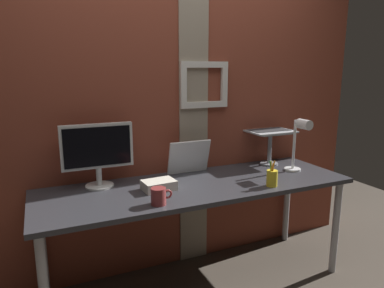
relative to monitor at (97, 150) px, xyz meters
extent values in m
plane|color=#4C4238|center=(0.52, -0.20, -0.97)|extent=(6.00, 6.00, 0.00)
cube|color=brown|center=(0.52, 0.18, 0.37)|extent=(3.28, 0.12, 2.70)
cube|color=gray|center=(0.72, 0.12, 0.37)|extent=(0.22, 0.01, 2.70)
cube|color=white|center=(0.79, 0.10, 0.53)|extent=(0.37, 0.03, 0.04)
cube|color=white|center=(0.79, 0.10, 0.24)|extent=(0.37, 0.03, 0.04)
cube|color=white|center=(0.63, 0.10, 0.39)|extent=(0.04, 0.03, 0.24)
cube|color=white|center=(0.96, 0.10, 0.39)|extent=(0.04, 0.03, 0.24)
cube|color=#333338|center=(0.60, -0.21, -0.26)|extent=(2.07, 0.66, 0.03)
cylinder|color=#B2B2B7|center=(1.58, -0.48, -0.62)|extent=(0.05, 0.05, 0.70)
cylinder|color=#B2B2B7|center=(-0.37, 0.06, -0.62)|extent=(0.05, 0.05, 0.70)
cylinder|color=#B2B2B7|center=(1.58, 0.06, -0.62)|extent=(0.05, 0.05, 0.70)
cylinder|color=silver|center=(0.00, 0.00, -0.24)|extent=(0.18, 0.18, 0.01)
cylinder|color=silver|center=(0.00, 0.00, -0.17)|extent=(0.04, 0.04, 0.11)
cube|color=silver|center=(0.00, 0.00, 0.02)|extent=(0.45, 0.04, 0.28)
cube|color=black|center=(0.00, -0.02, 0.02)|extent=(0.41, 0.00, 0.25)
cylinder|color=gray|center=(1.32, 0.00, -0.24)|extent=(0.14, 0.14, 0.01)
cylinder|color=gray|center=(1.32, 0.00, -0.11)|extent=(0.03, 0.03, 0.24)
cube|color=gray|center=(1.32, 0.00, 0.01)|extent=(0.28, 0.22, 0.01)
cube|color=#ADB2B7|center=(1.32, 0.00, 0.02)|extent=(0.35, 0.25, 0.01)
cube|color=#2D2D30|center=(1.32, 0.02, 0.03)|extent=(0.31, 0.16, 0.00)
cube|color=#ADB2B7|center=(1.32, 0.15, 0.13)|extent=(0.35, 0.04, 0.21)
cube|color=black|center=(1.32, 0.14, 0.13)|extent=(0.32, 0.03, 0.18)
cube|color=white|center=(0.64, 0.04, -0.12)|extent=(0.31, 0.09, 0.25)
cylinder|color=white|center=(1.38, -0.21, -0.24)|extent=(0.12, 0.12, 0.02)
cylinder|color=white|center=(1.38, -0.21, -0.05)|extent=(0.02, 0.02, 0.36)
cylinder|color=white|center=(1.38, -0.30, 0.12)|extent=(0.07, 0.11, 0.07)
cylinder|color=yellow|center=(1.02, -0.44, -0.19)|extent=(0.07, 0.07, 0.11)
cylinder|color=yellow|center=(1.01, -0.44, -0.16)|extent=(0.01, 0.02, 0.16)
cylinder|color=orange|center=(1.01, -0.44, -0.16)|extent=(0.02, 0.02, 0.15)
cylinder|color=green|center=(1.01, -0.45, -0.15)|extent=(0.02, 0.04, 0.16)
cylinder|color=orange|center=(1.01, -0.45, -0.15)|extent=(0.03, 0.02, 0.16)
cylinder|color=maroon|center=(0.25, -0.44, -0.20)|extent=(0.09, 0.09, 0.10)
torus|color=maroon|center=(0.30, -0.44, -0.19)|extent=(0.05, 0.01, 0.05)
cube|color=silver|center=(0.33, -0.21, -0.21)|extent=(0.21, 0.15, 0.06)
camera|label=1|loc=(-0.32, -2.19, 0.49)|focal=32.55mm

